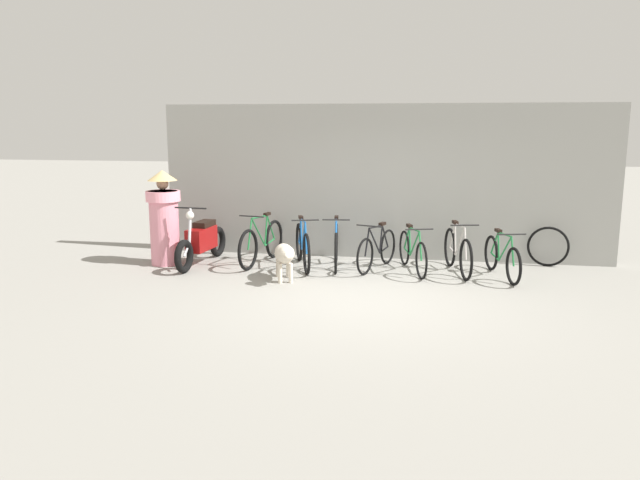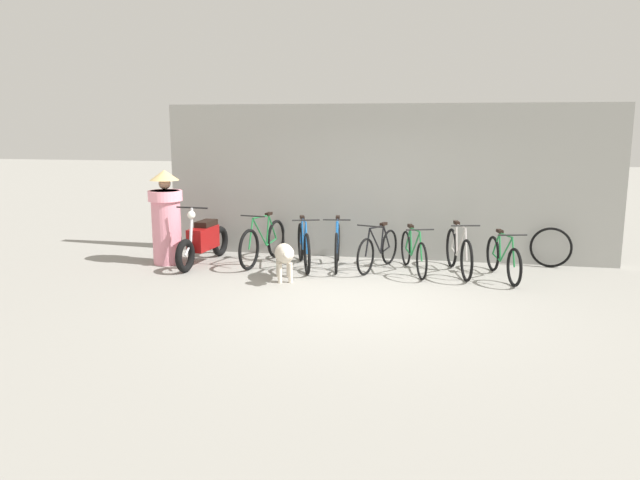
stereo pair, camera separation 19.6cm
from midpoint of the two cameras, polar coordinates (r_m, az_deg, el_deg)
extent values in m
plane|color=gray|center=(8.93, 4.47, -5.49)|extent=(60.00, 60.00, 0.00)
cube|color=gray|center=(11.54, 6.38, 5.28)|extent=(8.25, 0.20, 2.82)
torus|color=black|center=(10.67, -5.99, -0.88)|extent=(0.17, 0.71, 0.71)
torus|color=black|center=(11.63, -3.55, 0.12)|extent=(0.17, 0.71, 0.71)
cylinder|color=#1E7238|center=(11.00, -5.01, 0.71)|extent=(0.12, 0.54, 0.59)
cylinder|color=#1E7238|center=(11.28, -4.31, 0.88)|extent=(0.05, 0.14, 0.54)
cylinder|color=#1E7238|center=(11.00, -4.91, 2.12)|extent=(0.13, 0.62, 0.06)
cylinder|color=#1E7238|center=(11.45, -3.97, -0.19)|extent=(0.10, 0.41, 0.08)
cylinder|color=#1E7238|center=(11.46, -3.88, 1.17)|extent=(0.08, 0.32, 0.49)
cylinder|color=#1E7238|center=(10.69, -5.82, 0.55)|extent=(0.06, 0.19, 0.52)
cube|color=black|center=(11.28, -4.21, 2.40)|extent=(0.10, 0.19, 0.05)
cylinder|color=black|center=(10.72, -5.65, 2.19)|extent=(0.46, 0.10, 0.02)
torus|color=black|center=(10.29, -0.65, -1.30)|extent=(0.27, 0.67, 0.69)
torus|color=black|center=(11.33, -1.28, -0.18)|extent=(0.27, 0.67, 0.69)
cylinder|color=#1959A5|center=(10.65, -0.91, 0.35)|extent=(0.20, 0.51, 0.57)
cylinder|color=#1959A5|center=(10.95, -1.09, 0.55)|extent=(0.07, 0.14, 0.53)
cylinder|color=#1959A5|center=(10.66, -0.95, 1.78)|extent=(0.23, 0.59, 0.06)
cylinder|color=#1959A5|center=(11.14, -1.17, -0.51)|extent=(0.16, 0.39, 0.08)
cylinder|color=#1959A5|center=(11.15, -1.21, 0.86)|extent=(0.13, 0.31, 0.48)
cylinder|color=#1959A5|center=(10.32, -0.70, 0.16)|extent=(0.09, 0.19, 0.51)
cube|color=black|center=(10.96, -1.13, 2.09)|extent=(0.12, 0.19, 0.05)
cylinder|color=black|center=(10.35, -0.76, 1.83)|extent=(0.44, 0.17, 0.02)
torus|color=black|center=(10.35, 2.04, -1.23)|extent=(0.14, 0.69, 0.69)
torus|color=black|center=(11.33, 2.16, -0.20)|extent=(0.14, 0.69, 0.69)
cylinder|color=#1959A5|center=(10.69, 2.10, 0.37)|extent=(0.10, 0.49, 0.57)
cylinder|color=#1959A5|center=(10.97, 2.13, 0.55)|extent=(0.05, 0.13, 0.52)
cylinder|color=#1959A5|center=(10.69, 2.12, 1.78)|extent=(0.11, 0.57, 0.06)
cylinder|color=#1959A5|center=(11.15, 2.14, -0.51)|extent=(0.08, 0.38, 0.08)
cylinder|color=#1959A5|center=(11.15, 2.15, 0.85)|extent=(0.07, 0.30, 0.48)
cylinder|color=#1959A5|center=(10.38, 2.06, 0.20)|extent=(0.05, 0.18, 0.51)
cube|color=black|center=(10.97, 2.15, 2.08)|extent=(0.09, 0.19, 0.05)
cylinder|color=black|center=(10.40, 2.08, 1.85)|extent=(0.46, 0.09, 0.02)
torus|color=black|center=(10.30, 4.73, -1.53)|extent=(0.24, 0.60, 0.62)
torus|color=black|center=(11.15, 6.85, -0.63)|extent=(0.24, 0.60, 0.62)
cylinder|color=black|center=(10.59, 5.61, -0.10)|extent=(0.18, 0.46, 0.52)
cylinder|color=black|center=(10.83, 6.22, 0.06)|extent=(0.07, 0.13, 0.47)
cylinder|color=black|center=(10.59, 5.74, 1.18)|extent=(0.20, 0.53, 0.06)
cylinder|color=black|center=(10.99, 6.48, -0.91)|extent=(0.14, 0.35, 0.07)
cylinder|color=black|center=(10.99, 6.60, 0.32)|extent=(0.12, 0.28, 0.43)
cylinder|color=black|center=(10.32, 4.92, -0.24)|extent=(0.08, 0.17, 0.46)
cube|color=black|center=(10.83, 6.35, 1.46)|extent=(0.12, 0.19, 0.05)
cylinder|color=black|center=(10.33, 5.12, 1.27)|extent=(0.44, 0.17, 0.02)
torus|color=black|center=(10.10, 9.83, -1.92)|extent=(0.22, 0.59, 0.61)
torus|color=black|center=(11.10, 8.36, -0.74)|extent=(0.22, 0.59, 0.61)
cylinder|color=#1E7238|center=(10.45, 9.26, -0.37)|extent=(0.18, 0.51, 0.51)
cylinder|color=#1E7238|center=(10.74, 8.84, -0.14)|extent=(0.07, 0.14, 0.47)
cylinder|color=#1E7238|center=(10.46, 9.22, 0.92)|extent=(0.21, 0.59, 0.06)
cylinder|color=#1E7238|center=(10.92, 8.61, -1.06)|extent=(0.15, 0.39, 0.07)
cylinder|color=#1E7238|center=(10.92, 8.58, 0.17)|extent=(0.12, 0.31, 0.43)
cylinder|color=#1E7238|center=(10.13, 9.75, -0.60)|extent=(0.08, 0.19, 0.45)
cube|color=black|center=(10.74, 8.80, 1.27)|extent=(0.12, 0.19, 0.05)
cylinder|color=black|center=(10.16, 9.68, 0.94)|extent=(0.45, 0.16, 0.02)
torus|color=black|center=(10.14, 13.80, -1.83)|extent=(0.20, 0.67, 0.68)
torus|color=black|center=(11.10, 12.43, -0.70)|extent=(0.20, 0.67, 0.68)
cylinder|color=beige|center=(10.47, 13.29, -0.19)|extent=(0.14, 0.50, 0.56)
cylinder|color=beige|center=(10.75, 12.89, 0.02)|extent=(0.06, 0.13, 0.51)
cylinder|color=beige|center=(10.47, 13.28, 1.23)|extent=(0.16, 0.58, 0.06)
cylinder|color=beige|center=(10.92, 12.66, -1.03)|extent=(0.11, 0.38, 0.08)
cylinder|color=beige|center=(10.92, 12.65, 0.33)|extent=(0.10, 0.30, 0.47)
cylinder|color=beige|center=(10.16, 13.75, -0.39)|extent=(0.07, 0.18, 0.50)
cube|color=black|center=(10.75, 12.89, 1.56)|extent=(0.11, 0.19, 0.05)
cylinder|color=black|center=(10.18, 13.71, 1.28)|extent=(0.45, 0.13, 0.02)
torus|color=black|center=(10.04, 17.88, -2.39)|extent=(0.19, 0.59, 0.60)
torus|color=black|center=(10.98, 16.02, -1.20)|extent=(0.19, 0.59, 0.60)
cylinder|color=#1E7238|center=(10.37, 17.18, -0.85)|extent=(0.15, 0.50, 0.50)
cylinder|color=#1E7238|center=(10.64, 16.64, -0.62)|extent=(0.06, 0.13, 0.46)
cylinder|color=#1E7238|center=(10.37, 17.15, 0.42)|extent=(0.17, 0.58, 0.06)
cylinder|color=#1E7238|center=(10.81, 16.34, -1.53)|extent=(0.12, 0.38, 0.07)
cylinder|color=#1E7238|center=(10.81, 16.31, -0.30)|extent=(0.10, 0.30, 0.42)
cylinder|color=#1E7238|center=(10.07, 17.80, -1.09)|extent=(0.07, 0.18, 0.44)
cube|color=black|center=(10.64, 16.62, 0.78)|extent=(0.11, 0.19, 0.05)
cylinder|color=black|center=(10.09, 17.73, 0.43)|extent=(0.45, 0.14, 0.02)
torus|color=black|center=(10.67, -11.71, -1.42)|extent=(0.16, 0.58, 0.57)
torus|color=black|center=(11.88, -8.67, -0.10)|extent=(0.16, 0.58, 0.57)
cube|color=maroon|center=(11.24, -10.14, 0.16)|extent=(0.34, 0.77, 0.39)
cube|color=black|center=(11.32, -9.88, 1.51)|extent=(0.28, 0.50, 0.10)
cylinder|color=silver|center=(10.81, -11.18, 1.31)|extent=(0.06, 0.16, 0.61)
cylinder|color=silver|center=(10.74, -11.48, -0.85)|extent=(0.06, 0.23, 0.21)
cylinder|color=black|center=(10.81, -11.12, 2.92)|extent=(0.58, 0.07, 0.03)
sphere|color=silver|center=(10.80, -11.17, 2.26)|extent=(0.15, 0.15, 0.14)
ellipsoid|color=beige|center=(9.95, -2.74, -1.23)|extent=(0.50, 0.74, 0.30)
cylinder|color=beige|center=(9.82, -2.15, -3.02)|extent=(0.08, 0.08, 0.32)
cylinder|color=beige|center=(9.80, -3.12, -3.05)|extent=(0.08, 0.08, 0.32)
cylinder|color=beige|center=(10.23, -2.34, -2.47)|extent=(0.08, 0.08, 0.32)
cylinder|color=beige|center=(10.21, -3.28, -2.49)|extent=(0.08, 0.08, 0.32)
sphere|color=beige|center=(9.54, -2.56, -1.25)|extent=(0.33, 0.33, 0.26)
ellipsoid|color=beige|center=(9.43, -2.51, -1.50)|extent=(0.14, 0.17, 0.10)
cylinder|color=beige|center=(10.41, -2.92, -0.88)|extent=(0.14, 0.29, 0.16)
cylinder|color=pink|center=(11.37, -13.37, 1.14)|extent=(0.66, 0.66, 1.31)
cylinder|color=#FFA0B2|center=(11.29, -13.49, 3.96)|extent=(0.78, 0.78, 0.18)
sphere|color=tan|center=(11.27, -13.54, 5.05)|extent=(0.27, 0.27, 0.21)
cone|color=tan|center=(11.25, -13.57, 5.79)|extent=(0.67, 0.67, 0.18)
torus|color=black|center=(11.55, 20.82, -0.65)|extent=(0.71, 0.16, 0.71)
camera|label=1|loc=(0.10, -89.43, 0.11)|focal=35.00mm
camera|label=2|loc=(0.10, 90.57, -0.11)|focal=35.00mm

